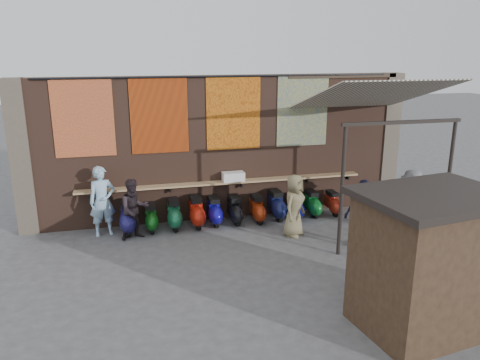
{
  "coord_description": "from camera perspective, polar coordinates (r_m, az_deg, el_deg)",
  "views": [
    {
      "loc": [
        -2.63,
        -9.9,
        4.67
      ],
      "look_at": [
        0.16,
        1.2,
        1.46
      ],
      "focal_mm": 35.0,
      "sensor_mm": 36.0,
      "label": 1
    }
  ],
  "objects": [
    {
      "name": "ground",
      "position": [
        11.26,
        0.71,
        -8.85
      ],
      "size": [
        70.0,
        70.0,
        0.0
      ],
      "primitive_type": "plane",
      "color": "#474749",
      "rests_on": "ground"
    },
    {
      "name": "brick_wall",
      "position": [
        13.15,
        -2.27,
        3.92
      ],
      "size": [
        10.0,
        0.4,
        4.0
      ],
      "primitive_type": "cube",
      "color": "brown",
      "rests_on": "ground"
    },
    {
      "name": "pier_left",
      "position": [
        13.14,
        -25.08,
        2.43
      ],
      "size": [
        0.5,
        0.5,
        4.0
      ],
      "primitive_type": "cube",
      "color": "#4C4238",
      "rests_on": "ground"
    },
    {
      "name": "pier_right",
      "position": [
        15.08,
        17.52,
        4.72
      ],
      "size": [
        0.5,
        0.5,
        4.0
      ],
      "primitive_type": "cube",
      "color": "#4C4238",
      "rests_on": "ground"
    },
    {
      "name": "eating_counter",
      "position": [
        13.01,
        -1.9,
        -0.28
      ],
      "size": [
        8.0,
        0.32,
        0.05
      ],
      "primitive_type": "cube",
      "color": "#9E7A51",
      "rests_on": "brick_wall"
    },
    {
      "name": "shelf_box",
      "position": [
        12.99,
        -0.82,
        0.41
      ],
      "size": [
        0.61,
        0.31,
        0.26
      ],
      "primitive_type": "cube",
      "color": "white",
      "rests_on": "eating_counter"
    },
    {
      "name": "tapestry_redgold",
      "position": [
        12.53,
        -18.56,
        7.19
      ],
      "size": [
        1.5,
        0.02,
        2.0
      ],
      "primitive_type": "cube",
      "color": "maroon",
      "rests_on": "brick_wall"
    },
    {
      "name": "tapestry_sun",
      "position": [
        12.53,
        -9.81,
        7.77
      ],
      "size": [
        1.5,
        0.02,
        2.0
      ],
      "primitive_type": "cube",
      "color": "#F5500E",
      "rests_on": "brick_wall"
    },
    {
      "name": "tapestry_orange",
      "position": [
        12.83,
        -0.79,
        8.17
      ],
      "size": [
        1.5,
        0.02,
        2.0
      ],
      "primitive_type": "cube",
      "color": "orange",
      "rests_on": "brick_wall"
    },
    {
      "name": "tapestry_multi",
      "position": [
        13.43,
        7.63,
        8.37
      ],
      "size": [
        1.5,
        0.02,
        2.0
      ],
      "primitive_type": "cube",
      "color": "#26468C",
      "rests_on": "brick_wall"
    },
    {
      "name": "hang_rail",
      "position": [
        12.67,
        -2.15,
        12.52
      ],
      "size": [
        9.5,
        0.06,
        0.06
      ],
      "primitive_type": "cylinder",
      "rotation": [
        0.0,
        1.57,
        0.0
      ],
      "color": "black",
      "rests_on": "brick_wall"
    },
    {
      "name": "scooter_stool_0",
      "position": [
        12.62,
        -13.52,
        -4.46
      ],
      "size": [
        0.4,
        0.89,
        0.85
      ],
      "primitive_type": null,
      "color": "navy",
      "rests_on": "ground"
    },
    {
      "name": "scooter_stool_1",
      "position": [
        12.66,
        -10.79,
        -4.55
      ],
      "size": [
        0.34,
        0.75,
        0.71
      ],
      "primitive_type": null,
      "color": "#105316",
      "rests_on": "ground"
    },
    {
      "name": "scooter_stool_2",
      "position": [
        12.71,
        -8.06,
        -4.17
      ],
      "size": [
        0.37,
        0.83,
        0.79
      ],
      "primitive_type": null,
      "color": "#175D3B",
      "rests_on": "ground"
    },
    {
      "name": "scooter_stool_3",
      "position": [
        12.78,
        -5.35,
        -3.89
      ],
      "size": [
        0.39,
        0.87,
        0.82
      ],
      "primitive_type": null,
      "color": "#AB1C0D",
      "rests_on": "ground"
    },
    {
      "name": "scooter_stool_4",
      "position": [
        12.88,
        -3.16,
        -3.83
      ],
      "size": [
        0.36,
        0.8,
        0.76
      ],
      "primitive_type": null,
      "color": "#120C8B",
      "rests_on": "ground"
    },
    {
      "name": "scooter_stool_5",
      "position": [
        12.95,
        -0.63,
        -3.7
      ],
      "size": [
        0.36,
        0.8,
        0.76
      ],
      "primitive_type": null,
      "color": "black",
      "rests_on": "ground"
    },
    {
      "name": "scooter_stool_6",
      "position": [
        13.08,
        2.12,
        -3.55
      ],
      "size": [
        0.35,
        0.78,
        0.74
      ],
      "primitive_type": null,
      "color": "maroon",
      "rests_on": "ground"
    },
    {
      "name": "scooter_stool_7",
      "position": [
        13.32,
        4.44,
        -3.07
      ],
      "size": [
        0.39,
        0.86,
        0.81
      ],
      "primitive_type": null,
      "color": "#121743",
      "rests_on": "ground"
    },
    {
      "name": "scooter_stool_8",
      "position": [
        13.46,
        6.75,
        -3.21
      ],
      "size": [
        0.33,
        0.72,
        0.69
      ],
      "primitive_type": null,
      "color": "navy",
      "rests_on": "ground"
    },
    {
      "name": "scooter_stool_9",
      "position": [
        13.7,
        8.8,
        -2.87
      ],
      "size": [
        0.34,
        0.77,
        0.73
      ],
      "primitive_type": null,
      "color": "#0D6122",
      "rests_on": "ground"
    },
    {
      "name": "scooter_stool_10",
      "position": [
        13.94,
        11.22,
        -2.78
      ],
      "size": [
        0.32,
        0.71,
        0.67
      ],
      "primitive_type": null,
      "color": "maroon",
      "rests_on": "ground"
    },
    {
      "name": "diner_left",
      "position": [
        12.5,
        -16.44,
        -2.5
      ],
      "size": [
        0.75,
        0.57,
        1.83
      ],
      "primitive_type": "imported",
      "rotation": [
        0.0,
        0.0,
        0.22
      ],
      "color": "#98BFDD",
      "rests_on": "ground"
    },
    {
      "name": "diner_right",
      "position": [
        12.1,
        -12.75,
        -3.5
      ],
      "size": [
        0.89,
        0.78,
        1.57
      ],
      "primitive_type": "imported",
      "rotation": [
        0.0,
        0.0,
        0.28
      ],
      "color": "black",
      "rests_on": "ground"
    },
    {
      "name": "shopper_navy",
      "position": [
        11.66,
        14.8,
        -4.0
      ],
      "size": [
        1.02,
        0.47,
        1.71
      ],
      "primitive_type": "imported",
      "rotation": [
        0.0,
        0.0,
        3.2
      ],
      "color": "#171934",
      "rests_on": "ground"
    },
    {
      "name": "shopper_grey",
      "position": [
        12.94,
        20.11,
        -2.49
      ],
      "size": [
        1.18,
        0.78,
        1.7
      ],
      "primitive_type": "imported",
      "rotation": [
        0.0,
        0.0,
        3.0
      ],
      "color": "slate",
      "rests_on": "ground"
    },
    {
      "name": "shopper_tan",
      "position": [
        12.05,
        6.62,
        -3.1
      ],
      "size": [
        0.93,
        0.93,
        1.64
      ],
      "primitive_type": "imported",
      "rotation": [
        0.0,
        0.0,
        0.78
      ],
      "color": "olive",
      "rests_on": "ground"
    },
    {
      "name": "market_stall",
      "position": [
        8.61,
        21.91,
        -9.61
      ],
      "size": [
        2.35,
        1.9,
        2.32
      ],
      "primitive_type": "cube",
      "rotation": [
        0.0,
        0.0,
        0.14
      ],
      "color": "black",
      "rests_on": "ground"
    },
    {
      "name": "stall_roof",
      "position": [
        8.19,
        22.78,
        -1.83
      ],
      "size": [
        2.64,
        2.17,
        0.12
      ],
      "primitive_type": "cube",
      "rotation": [
        0.0,
        0.0,
        0.14
      ],
      "color": "black",
      "rests_on": "market_stall"
    },
    {
      "name": "stall_sign",
      "position": [
        8.98,
        18.59,
        -4.64
      ],
      "size": [
        1.19,
        0.21,
        0.5
      ],
      "primitive_type": "cube",
      "rotation": [
        0.0,
        0.0,
        0.14
      ],
      "color": "gold",
      "rests_on": "market_stall"
    },
    {
      "name": "stall_shelf",
      "position": [
        9.29,
        18.14,
        -9.49
      ],
      "size": [
        1.78,
        0.35,
        0.06
      ],
      "primitive_type": "cube",
      "rotation": [
        0.0,
        0.0,
        0.14
      ],
      "color": "#473321",
      "rests_on": "market_stall"
    },
    {
      "name": "awning_canvas",
      "position": [
        12.47,
        15.64,
        9.93
      ],
      "size": [
        3.2,
        3.28,
        0.97
      ],
      "primitive_type": "cube",
      "rotation": [
        -0.28,
        0.0,
        0.0
      ],
      "color": "beige",
      "rests_on": "brick_wall"
    },
    {
      "name": "awning_ledger",
      "position": [
        13.84,
        12.49,
        12.31
      ],
      "size": [
        3.3,
        0.08,
        0.12
      ],
      "primitive_type": "cube",
      "color": "#33261C",
      "rests_on": "brick_wall"
    },
    {
      "name": "awning_header",
      "position": [
        11.25,
        19.21,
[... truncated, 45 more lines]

